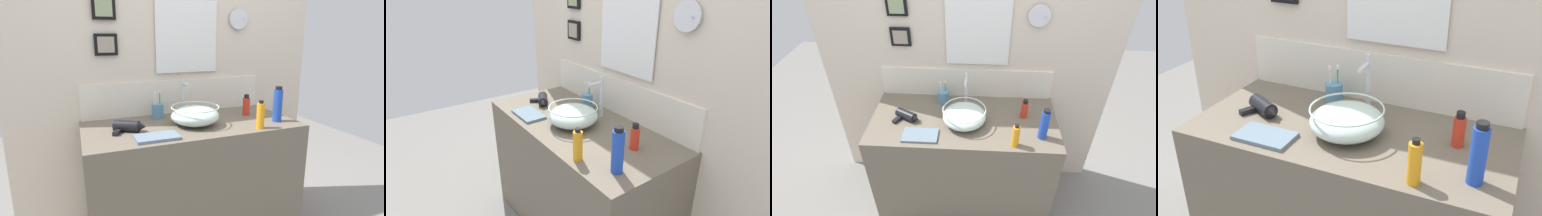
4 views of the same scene
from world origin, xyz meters
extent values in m
cube|color=#6B6051|center=(0.00, 0.00, 0.43)|extent=(1.33, 0.62, 0.86)
cube|color=beige|center=(0.00, 0.34, 1.28)|extent=(2.21, 0.06, 2.56)
cube|color=silver|center=(0.00, 0.30, 0.98)|extent=(1.31, 0.02, 0.24)
cube|color=white|center=(0.08, 0.30, 1.39)|extent=(0.39, 0.01, 0.43)
cube|color=white|center=(0.08, 0.30, 1.39)|extent=(0.45, 0.01, 0.49)
cylinder|color=silver|center=(0.48, 0.29, 1.52)|extent=(0.15, 0.01, 0.15)
cylinder|color=silver|center=(0.52, 0.30, 1.52)|extent=(0.01, 0.06, 0.01)
cube|color=black|center=(-0.47, 0.30, 1.34)|extent=(0.14, 0.02, 0.14)
cube|color=gray|center=(-0.47, 0.29, 1.34)|extent=(0.10, 0.01, 0.10)
ellipsoid|color=silver|center=(0.01, -0.04, 0.92)|extent=(0.30, 0.30, 0.12)
torus|color=silver|center=(0.01, -0.04, 0.97)|extent=(0.30, 0.30, 0.01)
torus|color=#B2B7BC|center=(0.01, -0.04, 0.86)|extent=(0.11, 0.11, 0.01)
cylinder|color=silver|center=(0.01, 0.18, 0.98)|extent=(0.02, 0.02, 0.24)
cylinder|color=silver|center=(0.01, 0.13, 1.09)|extent=(0.02, 0.10, 0.02)
cylinder|color=silver|center=(0.01, 0.18, 1.11)|extent=(0.02, 0.02, 0.03)
cylinder|color=black|center=(-0.41, -0.02, 0.89)|extent=(0.16, 0.13, 0.07)
cone|color=black|center=(-0.33, -0.06, 0.89)|extent=(0.07, 0.07, 0.06)
cube|color=black|center=(-0.47, -0.04, 0.87)|extent=(0.07, 0.09, 0.02)
cylinder|color=#598CB2|center=(-0.17, 0.20, 0.91)|extent=(0.08, 0.08, 0.10)
cylinder|color=green|center=(-0.15, 0.20, 0.95)|extent=(0.01, 0.01, 0.17)
cube|color=white|center=(-0.15, 0.20, 1.04)|extent=(0.01, 0.01, 0.02)
cylinder|color=white|center=(-0.18, 0.19, 0.94)|extent=(0.01, 0.01, 0.16)
cube|color=white|center=(-0.18, 0.19, 1.03)|extent=(0.01, 0.01, 0.02)
cylinder|color=blue|center=(0.53, -0.16, 0.96)|extent=(0.06, 0.06, 0.21)
cylinder|color=black|center=(0.53, -0.16, 1.08)|extent=(0.04, 0.04, 0.02)
cylinder|color=red|center=(0.43, 0.06, 0.92)|extent=(0.05, 0.05, 0.12)
cylinder|color=black|center=(0.43, 0.06, 0.99)|extent=(0.03, 0.03, 0.02)
cylinder|color=orange|center=(0.34, -0.25, 0.93)|extent=(0.05, 0.05, 0.15)
cylinder|color=black|center=(0.34, -0.25, 1.02)|extent=(0.03, 0.03, 0.02)
cube|color=slate|center=(-0.28, -0.20, 0.86)|extent=(0.24, 0.14, 0.02)
camera|label=1|loc=(-0.66, -1.70, 1.40)|focal=28.00mm
camera|label=2|loc=(1.38, -0.98, 1.66)|focal=28.00mm
camera|label=3|loc=(0.10, -1.66, 2.22)|focal=28.00mm
camera|label=4|loc=(0.64, -1.40, 1.72)|focal=40.00mm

